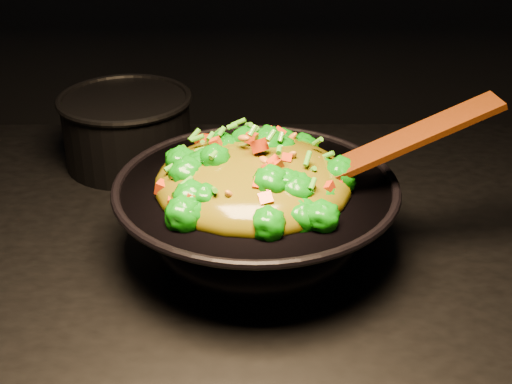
{
  "coord_description": "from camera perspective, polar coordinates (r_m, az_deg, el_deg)",
  "views": [
    {
      "loc": [
        0.09,
        -0.76,
        1.43
      ],
      "look_at": [
        0.09,
        0.04,
        0.98
      ],
      "focal_mm": 50.0,
      "sensor_mm": 36.0,
      "label": 1
    }
  ],
  "objects": [
    {
      "name": "back_pot",
      "position": [
        1.17,
        -10.26,
        4.95
      ],
      "size": [
        0.23,
        0.23,
        0.12
      ],
      "primitive_type": "cylinder",
      "rotation": [
        0.0,
        0.0,
        0.12
      ],
      "color": "black",
      "rests_on": "stovetop"
    },
    {
      "name": "spatula",
      "position": [
        0.89,
        10.3,
        3.41
      ],
      "size": [
        0.28,
        0.09,
        0.12
      ],
      "primitive_type": "cube",
      "rotation": [
        0.0,
        -0.38,
        0.15
      ],
      "color": "#341704",
      "rests_on": "wok"
    },
    {
      "name": "wok",
      "position": [
        0.92,
        0.0,
        -2.16
      ],
      "size": [
        0.46,
        0.46,
        0.1
      ],
      "primitive_type": null,
      "rotation": [
        0.0,
        0.0,
        0.42
      ],
      "color": "black",
      "rests_on": "stovetop"
    },
    {
      "name": "stir_fry",
      "position": [
        0.88,
        -0.24,
        2.96
      ],
      "size": [
        0.33,
        0.33,
        0.09
      ],
      "primitive_type": null,
      "rotation": [
        0.0,
        0.0,
        0.4
      ],
      "color": "#0D7108",
      "rests_on": "wok"
    }
  ]
}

